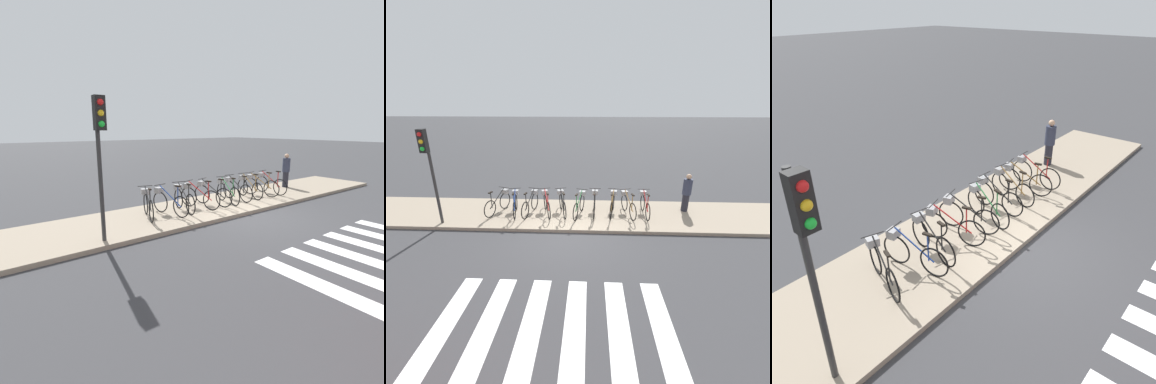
{
  "view_description": "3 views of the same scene",
  "coord_description": "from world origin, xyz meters",
  "views": [
    {
      "loc": [
        -7.12,
        -6.44,
        2.81
      ],
      "look_at": [
        -1.47,
        1.03,
        0.8
      ],
      "focal_mm": 28.0,
      "sensor_mm": 36.0,
      "label": 1
    },
    {
      "loc": [
        0.7,
        -7.89,
        4.42
      ],
      "look_at": [
        0.3,
        0.95,
        1.18
      ],
      "focal_mm": 24.0,
      "sensor_mm": 36.0,
      "label": 2
    },
    {
      "loc": [
        -6.29,
        -3.5,
        5.1
      ],
      "look_at": [
        -0.49,
        1.33,
        1.22
      ],
      "focal_mm": 35.0,
      "sensor_mm": 36.0,
      "label": 3
    }
  ],
  "objects": [
    {
      "name": "parked_bicycle_4",
      "position": [
        -0.35,
        1.42,
        0.56
      ],
      "size": [
        0.57,
        1.56,
        0.99
      ],
      "color": "black",
      "rests_on": "sidewalk"
    },
    {
      "name": "parked_bicycle_6",
      "position": [
        0.92,
        1.44,
        0.56
      ],
      "size": [
        0.46,
        1.6,
        0.99
      ],
      "color": "black",
      "rests_on": "sidewalk"
    },
    {
      "name": "parked_bicycle_0",
      "position": [
        -2.87,
        1.42,
        0.56
      ],
      "size": [
        0.64,
        1.53,
        0.99
      ],
      "color": "black",
      "rests_on": "sidewalk"
    },
    {
      "name": "pedestrian",
      "position": [
        4.57,
        1.85,
        0.92
      ],
      "size": [
        0.34,
        0.34,
        1.54
      ],
      "color": "#23232D",
      "rests_on": "sidewalk"
    },
    {
      "name": "parked_bicycle_2",
      "position": [
        -1.58,
        1.37,
        0.56
      ],
      "size": [
        0.48,
        1.58,
        0.99
      ],
      "color": "black",
      "rests_on": "sidewalk"
    },
    {
      "name": "traffic_light",
      "position": [
        -4.67,
        0.24,
        2.56
      ],
      "size": [
        0.24,
        0.4,
        3.38
      ],
      "color": "#2D2D2D",
      "rests_on": "sidewalk"
    },
    {
      "name": "parked_bicycle_1",
      "position": [
        -2.2,
        1.32,
        0.56
      ],
      "size": [
        0.49,
        1.58,
        0.99
      ],
      "color": "black",
      "rests_on": "sidewalk"
    },
    {
      "name": "ground_plane",
      "position": [
        0.0,
        0.0,
        0.0
      ],
      "size": [
        120.0,
        120.0,
        0.0
      ],
      "primitive_type": "plane",
      "color": "#38383A"
    },
    {
      "name": "parked_bicycle_8",
      "position": [
        2.22,
        1.42,
        0.56
      ],
      "size": [
        0.52,
        1.57,
        0.99
      ],
      "color": "black",
      "rests_on": "sidewalk"
    },
    {
      "name": "sidewalk",
      "position": [
        0.0,
        1.4,
        0.06
      ],
      "size": [
        17.38,
        2.8,
        0.12
      ],
      "color": "gray",
      "rests_on": "ground_plane"
    },
    {
      "name": "parked_bicycle_9",
      "position": [
        2.88,
        1.44,
        0.56
      ],
      "size": [
        0.46,
        1.6,
        0.99
      ],
      "color": "black",
      "rests_on": "sidewalk"
    },
    {
      "name": "parked_bicycle_7",
      "position": [
        1.63,
        1.44,
        0.56
      ],
      "size": [
        0.47,
        1.59,
        0.99
      ],
      "color": "black",
      "rests_on": "sidewalk"
    },
    {
      "name": "parked_bicycle_5",
      "position": [
        0.34,
        1.33,
        0.56
      ],
      "size": [
        0.53,
        1.57,
        0.99
      ],
      "color": "black",
      "rests_on": "sidewalk"
    },
    {
      "name": "parked_bicycle_3",
      "position": [
        -0.97,
        1.38,
        0.56
      ],
      "size": [
        0.62,
        1.54,
        0.99
      ],
      "color": "black",
      "rests_on": "sidewalk"
    }
  ]
}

